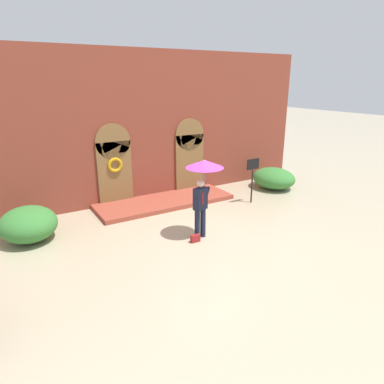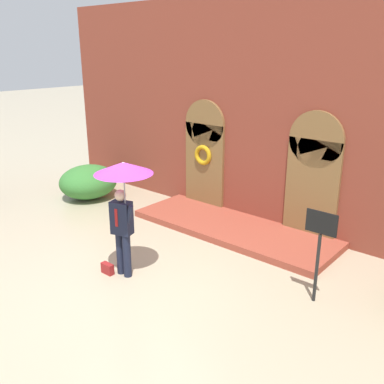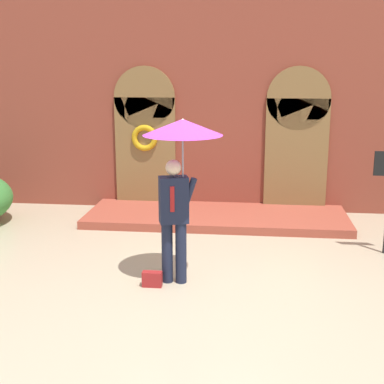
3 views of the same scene
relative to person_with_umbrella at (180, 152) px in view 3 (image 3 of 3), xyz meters
The scene contains 4 objects.
ground_plane 1.94m from the person_with_umbrella, 22.27° to the left, with size 80.00×80.00×0.00m, color tan.
building_facade 4.35m from the person_with_umbrella, 86.00° to the left, with size 14.00×2.30×5.60m.
person_with_umbrella is the anchor object (origin of this frame).
handbag 1.85m from the person_with_umbrella, 152.65° to the right, with size 0.28×0.12×0.22m, color maroon.
Camera 3 is at (0.66, -7.29, 3.08)m, focal length 50.00 mm.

